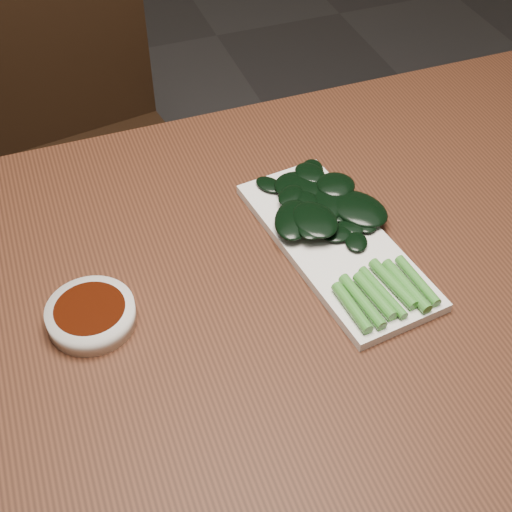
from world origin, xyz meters
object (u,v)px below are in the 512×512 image
at_px(table, 263,318).
at_px(chair_far, 79,153).
at_px(serving_plate, 335,244).
at_px(sauce_bowl, 91,315).
at_px(gai_lan, 334,220).

distance_m(table, chair_far, 0.77).
xyz_separation_m(chair_far, serving_plate, (0.27, -0.70, 0.27)).
relative_size(sauce_bowl, serving_plate, 0.31).
xyz_separation_m(serving_plate, gai_lan, (0.01, 0.03, 0.02)).
height_order(chair_far, serving_plate, chair_far).
height_order(sauce_bowl, serving_plate, sauce_bowl).
distance_m(table, gai_lan, 0.17).
bearing_deg(chair_far, serving_plate, -77.45).
relative_size(table, gai_lan, 4.18).
bearing_deg(chair_far, table, -86.62).
relative_size(table, sauce_bowl, 12.74).
height_order(table, sauce_bowl, sauce_bowl).
xyz_separation_m(sauce_bowl, serving_plate, (0.34, 0.02, -0.01)).
bearing_deg(gai_lan, serving_plate, -107.47).
relative_size(chair_far, serving_plate, 2.55).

